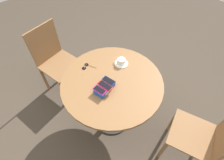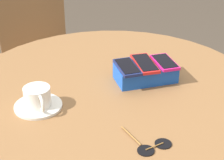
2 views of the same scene
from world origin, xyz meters
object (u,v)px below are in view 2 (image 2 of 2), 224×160
at_px(phone_navy, 127,67).
at_px(chair_near_window, 41,57).
at_px(phone_magenta, 165,62).
at_px(phone_red, 145,63).
at_px(phone_box, 145,73).
at_px(round_table, 112,119).
at_px(saucer, 38,106).
at_px(coffee_cup, 37,97).
at_px(sunglasses, 152,146).

bearing_deg(phone_navy, chair_near_window, -66.27).
xyz_separation_m(phone_magenta, phone_red, (0.07, 0.01, 0.00)).
bearing_deg(chair_near_window, phone_box, 117.64).
bearing_deg(phone_magenta, chair_near_window, -58.75).
xyz_separation_m(round_table, saucer, (0.23, 0.11, 0.14)).
height_order(coffee_cup, sunglasses, coffee_cup).
bearing_deg(round_table, phone_box, -166.61).
relative_size(round_table, coffee_cup, 9.37).
bearing_deg(coffee_cup, chair_near_window, -84.10).
height_order(phone_navy, sunglasses, phone_navy).
xyz_separation_m(round_table, phone_navy, (-0.05, -0.01, 0.20)).
distance_m(phone_navy, sunglasses, 0.34).
distance_m(phone_magenta, phone_navy, 0.13).
xyz_separation_m(phone_red, sunglasses, (0.04, 0.36, -0.06)).
relative_size(phone_navy, sunglasses, 1.08).
xyz_separation_m(saucer, sunglasses, (-0.30, 0.21, -0.00)).
xyz_separation_m(phone_navy, chair_near_window, (0.38, -0.87, -0.35)).
relative_size(round_table, phone_magenta, 7.68).
relative_size(phone_magenta, saucer, 0.91).
height_order(phone_navy, coffee_cup, same).
height_order(phone_red, chair_near_window, chair_near_window).
height_order(sunglasses, chair_near_window, chair_near_window).
height_order(phone_magenta, coffee_cup, same).
distance_m(round_table, chair_near_window, 0.95).
bearing_deg(saucer, phone_magenta, -159.73).
bearing_deg(phone_navy, phone_box, -165.08).
bearing_deg(chair_near_window, phone_red, 117.62).
distance_m(phone_navy, coffee_cup, 0.31).
bearing_deg(round_table, phone_red, -164.11).
distance_m(phone_navy, saucer, 0.31).
height_order(phone_red, phone_navy, same).
bearing_deg(coffee_cup, round_table, -153.03).
height_order(round_table, phone_magenta, phone_magenta).
bearing_deg(phone_red, sunglasses, 84.15).
bearing_deg(coffee_cup, phone_navy, -155.61).
bearing_deg(phone_box, coffee_cup, 22.71).
xyz_separation_m(round_table, phone_magenta, (-0.18, -0.04, 0.20)).
distance_m(phone_red, chair_near_window, 1.02).
xyz_separation_m(round_table, phone_box, (-0.11, -0.03, 0.16)).
relative_size(phone_box, phone_magenta, 1.64).
relative_size(phone_box, chair_near_window, 0.24).
bearing_deg(phone_magenta, sunglasses, 73.95).
bearing_deg(phone_magenta, saucer, 20.27).
distance_m(phone_box, coffee_cup, 0.37).
distance_m(round_table, coffee_cup, 0.31).
height_order(round_table, sunglasses, sunglasses).
bearing_deg(phone_box, round_table, 13.39).
relative_size(coffee_cup, sunglasses, 0.85).
distance_m(round_table, phone_red, 0.23).
bearing_deg(sunglasses, phone_box, -96.36).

